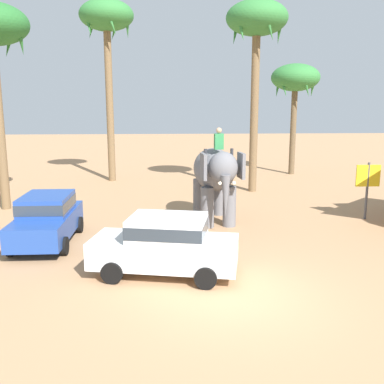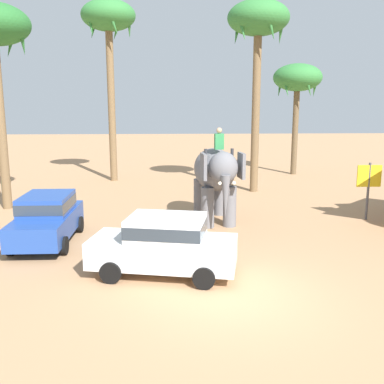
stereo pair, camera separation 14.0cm
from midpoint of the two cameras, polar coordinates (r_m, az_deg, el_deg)
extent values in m
plane|color=tan|center=(11.45, 6.07, -13.43)|extent=(120.00, 120.00, 0.00)
cube|color=white|center=(12.62, -3.41, -7.65)|extent=(4.36, 2.48, 0.76)
cube|color=white|center=(12.39, -2.99, -4.62)|extent=(2.37, 1.95, 0.64)
cube|color=#2D3842|center=(12.39, -2.99, -4.62)|extent=(2.39, 1.97, 0.35)
cylinder|color=black|center=(12.31, -10.12, -10.21)|extent=(0.62, 0.30, 0.60)
cylinder|color=black|center=(13.82, -7.85, -7.69)|extent=(0.62, 0.30, 0.60)
cylinder|color=black|center=(11.77, 1.91, -11.06)|extent=(0.62, 0.30, 0.60)
cylinder|color=black|center=(13.35, 2.79, -8.29)|extent=(0.62, 0.30, 0.60)
cube|color=#23479E|center=(16.13, -17.93, -3.95)|extent=(1.71, 4.10, 0.76)
cube|color=#23479E|center=(16.06, -17.99, -1.44)|extent=(1.56, 2.10, 0.64)
cube|color=#2D3842|center=(16.06, -17.99, -1.44)|extent=(1.58, 2.12, 0.35)
cylinder|color=black|center=(14.84, -15.91, -6.67)|extent=(0.18, 0.60, 0.60)
cylinder|color=black|center=(15.32, -22.15, -6.53)|extent=(0.18, 0.60, 0.60)
cylinder|color=black|center=(17.22, -14.03, -4.07)|extent=(0.18, 0.60, 0.60)
cylinder|color=black|center=(17.64, -19.47, -4.03)|extent=(0.18, 0.60, 0.60)
ellipsoid|color=slate|center=(17.99, 3.12, 2.95)|extent=(1.91, 3.25, 1.70)
cylinder|color=slate|center=(17.45, 5.11, -1.87)|extent=(0.52, 0.52, 1.60)
cylinder|color=slate|center=(17.27, 2.27, -1.98)|extent=(0.52, 0.52, 1.60)
cylinder|color=slate|center=(19.22, 3.80, -0.61)|extent=(0.52, 0.52, 1.60)
cylinder|color=slate|center=(19.05, 1.21, -0.70)|extent=(0.52, 0.52, 1.60)
ellipsoid|color=slate|center=(16.38, 4.29, 3.14)|extent=(1.20, 1.11, 1.20)
cube|color=slate|center=(16.64, 6.64, 3.40)|extent=(0.20, 0.81, 0.96)
cube|color=slate|center=(16.32, 1.74, 3.32)|extent=(0.20, 0.81, 0.96)
cone|color=slate|center=(16.12, 4.59, -0.61)|extent=(0.40, 0.40, 1.60)
cone|color=beige|center=(16.13, 5.48, 1.20)|extent=(0.18, 0.57, 0.21)
cone|color=beige|center=(16.01, 3.67, 1.15)|extent=(0.18, 0.57, 0.21)
cube|color=#338C4C|center=(17.02, 3.75, 6.52)|extent=(0.36, 0.27, 0.60)
sphere|color=tan|center=(16.99, 3.77, 7.93)|extent=(0.22, 0.22, 0.22)
cylinder|color=#333338|center=(17.20, 5.42, 4.70)|extent=(0.12, 0.12, 0.55)
cylinder|color=#333338|center=(16.98, 2.00, 4.66)|extent=(0.12, 0.12, 0.55)
cylinder|color=brown|center=(30.88, 13.30, 8.01)|extent=(0.39, 0.39, 6.25)
ellipsoid|color=#337A38|center=(30.88, 13.59, 14.18)|extent=(3.20, 3.20, 1.80)
cone|color=#337A38|center=(31.21, 15.72, 13.12)|extent=(0.40, 0.92, 1.64)
cone|color=#337A38|center=(32.05, 13.63, 13.17)|extent=(0.91, 0.57, 1.67)
cone|color=#337A38|center=(31.29, 11.43, 13.31)|extent=(0.73, 0.83, 1.69)
cone|color=#337A38|center=(29.92, 12.10, 13.38)|extent=(0.73, 0.83, 1.69)
cone|color=#337A38|center=(29.87, 14.87, 13.26)|extent=(0.91, 0.57, 1.67)
cylinder|color=brown|center=(24.24, 8.40, 10.46)|extent=(0.43, 0.43, 8.89)
ellipsoid|color=#337A38|center=(24.61, 8.74, 21.34)|extent=(3.20, 3.20, 1.80)
cone|color=#337A38|center=(24.78, 11.60, 20.00)|extent=(0.40, 0.92, 1.64)
cone|color=#337A38|center=(25.71, 9.03, 19.77)|extent=(0.91, 0.57, 1.67)
cone|color=#337A38|center=(25.05, 6.05, 20.06)|extent=(0.73, 0.83, 1.69)
cone|color=#337A38|center=(23.68, 6.59, 20.56)|extent=(0.73, 0.83, 1.69)
cone|color=#337A38|center=(23.50, 10.23, 20.53)|extent=(0.91, 0.57, 1.67)
cylinder|color=brown|center=(27.91, -10.21, 11.30)|extent=(0.44, 0.44, 9.66)
ellipsoid|color=#337A38|center=(28.36, -10.60, 21.51)|extent=(3.20, 3.20, 1.80)
cone|color=#337A38|center=(28.15, -7.97, 20.63)|extent=(0.40, 0.92, 1.64)
cone|color=#337A38|center=(29.35, -9.48, 20.20)|extent=(0.91, 0.57, 1.67)
cone|color=#337A38|center=(29.10, -12.38, 20.18)|extent=(0.73, 0.83, 1.69)
cone|color=#337A38|center=(27.73, -12.89, 20.61)|extent=(0.73, 0.83, 1.69)
cone|color=#337A38|center=(27.11, -10.07, 20.93)|extent=(0.91, 0.57, 1.67)
cylinder|color=brown|center=(21.70, -23.29, 8.28)|extent=(0.41, 0.41, 7.92)
cone|color=#286B2D|center=(21.48, -20.94, 18.24)|extent=(0.40, 0.92, 1.64)
cone|color=#286B2D|center=(22.81, -22.10, 17.71)|extent=(0.91, 0.57, 1.67)
cylinder|color=#4C4C51|center=(19.73, 21.95, 0.07)|extent=(0.10, 0.10, 2.40)
cube|color=yellow|center=(19.62, 22.09, 1.93)|extent=(1.00, 0.08, 0.90)
camera|label=1|loc=(0.07, -89.75, 0.05)|focal=41.33mm
camera|label=2|loc=(0.07, 90.25, -0.05)|focal=41.33mm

